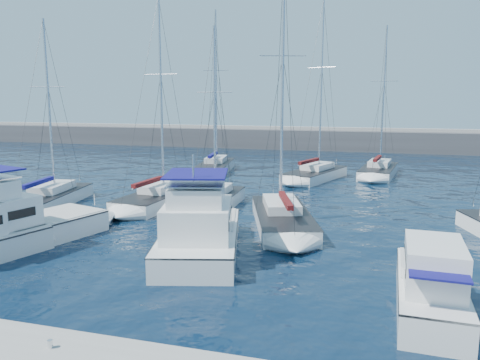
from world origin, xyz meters
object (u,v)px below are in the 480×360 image
(sailboat_back_a, at_px, (215,166))
(sailboat_back_b, at_px, (315,174))
(motor_yacht_stbd_outer, at_px, (431,288))
(sailboat_mid_c, at_px, (212,201))
(sailboat_mid_d, at_px, (282,217))
(sailboat_back_c, at_px, (379,171))
(sailboat_mid_a, at_px, (50,198))
(sailboat_mid_b, at_px, (159,198))
(motor_yacht_stbd_inner, at_px, (199,233))

(sailboat_back_a, bearing_deg, sailboat_back_b, -20.58)
(motor_yacht_stbd_outer, distance_m, sailboat_mid_c, 18.82)
(sailboat_mid_d, bearing_deg, motor_yacht_stbd_outer, -71.71)
(sailboat_back_a, distance_m, sailboat_back_c, 17.08)
(sailboat_mid_d, bearing_deg, sailboat_back_b, 72.55)
(sailboat_mid_a, relative_size, sailboat_back_c, 0.90)
(sailboat_mid_b, height_order, sailboat_back_a, sailboat_back_a)
(motor_yacht_stbd_outer, relative_size, sailboat_mid_b, 0.45)
(sailboat_mid_b, distance_m, sailboat_back_b, 17.33)
(motor_yacht_stbd_inner, relative_size, sailboat_mid_c, 0.73)
(motor_yacht_stbd_inner, bearing_deg, sailboat_back_a, 92.37)
(motor_yacht_stbd_outer, relative_size, sailboat_mid_d, 0.42)
(sailboat_mid_d, distance_m, sailboat_back_b, 17.54)
(sailboat_back_b, relative_size, sailboat_back_c, 1.13)
(sailboat_mid_b, xyz_separation_m, sailboat_back_c, (15.75, 18.32, -0.00))
(motor_yacht_stbd_outer, xyz_separation_m, sailboat_mid_a, (-24.96, 11.18, -0.44))
(sailboat_mid_a, distance_m, sailboat_back_a, 20.01)
(sailboat_mid_b, xyz_separation_m, sailboat_back_a, (-1.25, 16.66, 0.02))
(motor_yacht_stbd_outer, height_order, sailboat_mid_b, sailboat_mid_b)
(sailboat_back_b, xyz_separation_m, sailboat_back_c, (5.96, 4.02, -0.02))
(motor_yacht_stbd_outer, bearing_deg, sailboat_mid_b, 144.32)
(motor_yacht_stbd_outer, bearing_deg, sailboat_mid_a, 158.11)
(sailboat_mid_c, height_order, sailboat_back_a, sailboat_back_a)
(motor_yacht_stbd_outer, height_order, sailboat_back_b, sailboat_back_b)
(sailboat_mid_a, relative_size, sailboat_back_a, 0.79)
(motor_yacht_stbd_inner, xyz_separation_m, sailboat_mid_a, (-14.57, 7.41, -0.63))
(sailboat_mid_c, distance_m, sailboat_mid_d, 6.55)
(sailboat_mid_c, relative_size, sailboat_back_b, 0.76)
(motor_yacht_stbd_outer, xyz_separation_m, sailboat_back_b, (-7.51, 27.77, -0.40))
(sailboat_mid_c, bearing_deg, sailboat_back_c, 56.19)
(motor_yacht_stbd_outer, xyz_separation_m, sailboat_back_c, (-1.55, 31.79, -0.42))
(sailboat_mid_a, distance_m, sailboat_back_c, 31.19)
(sailboat_mid_c, distance_m, sailboat_back_c, 21.64)
(sailboat_mid_b, relative_size, sailboat_mid_d, 0.92)
(sailboat_mid_b, distance_m, sailboat_mid_c, 4.19)
(sailboat_mid_c, bearing_deg, sailboat_mid_a, -170.50)
(motor_yacht_stbd_inner, relative_size, sailboat_back_c, 0.63)
(motor_yacht_stbd_inner, height_order, sailboat_back_a, sailboat_back_a)
(motor_yacht_stbd_inner, height_order, sailboat_mid_a, sailboat_mid_a)
(motor_yacht_stbd_inner, distance_m, sailboat_mid_b, 11.93)
(motor_yacht_stbd_inner, height_order, sailboat_mid_b, sailboat_mid_b)
(sailboat_mid_a, bearing_deg, sailboat_back_b, 33.93)
(motor_yacht_stbd_inner, bearing_deg, sailboat_mid_c, 90.79)
(sailboat_mid_a, xyz_separation_m, sailboat_back_b, (17.46, 16.59, 0.04))
(sailboat_mid_d, bearing_deg, sailboat_mid_c, 132.42)
(sailboat_mid_c, xyz_separation_m, sailboat_back_b, (5.60, 14.28, 0.04))
(motor_yacht_stbd_outer, distance_m, sailboat_mid_a, 27.36)
(sailboat_mid_a, relative_size, sailboat_mid_c, 1.05)
(sailboat_back_a, bearing_deg, sailboat_mid_a, -117.21)
(sailboat_mid_b, xyz_separation_m, sailboat_back_b, (9.79, 14.30, 0.02))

